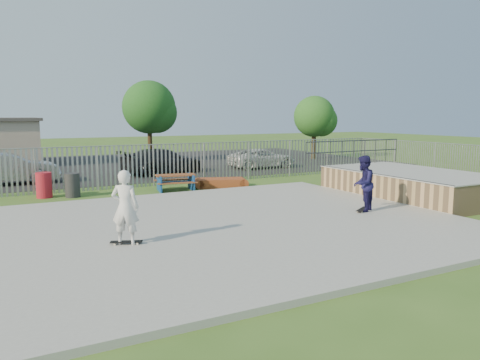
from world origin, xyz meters
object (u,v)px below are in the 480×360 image
tree_right (314,117)px  skater_white (125,207)px  car_dark (163,161)px  skater_navy (363,184)px  car_white (262,158)px  tree_mid (149,107)px  trash_bin_grey (72,185)px  picnic_table (175,182)px  trash_bin_red (44,185)px  car_silver (7,169)px  funbox (221,183)px

tree_right → skater_white: (-19.10, -17.75, -2.15)m
car_dark → skater_navy: (2.34, -14.05, 0.36)m
car_dark → car_white: (6.60, -0.14, -0.11)m
tree_mid → trash_bin_grey: bearing=-119.8°
picnic_table → car_white: car_white is taller
skater_navy → tree_right: bearing=-153.5°
trash_bin_grey → tree_mid: 14.92m
skater_white → car_white: bearing=-99.2°
picnic_table → trash_bin_red: bearing=-178.4°
skater_white → skater_navy: bearing=-145.9°
car_dark → tree_mid: bearing=-25.5°
car_silver → car_white: car_silver is taller
tree_mid → skater_white: size_ratio=3.07×
trash_bin_red → trash_bin_grey: bearing=-21.9°
car_white → skater_white: 18.88m
funbox → car_white: car_white is taller
funbox → car_dark: bearing=115.4°
trash_bin_red → tree_right: (20.18, 8.64, 2.73)m
picnic_table → skater_navy: skater_navy is taller
picnic_table → car_dark: (1.45, 6.09, 0.37)m
car_dark → tree_right: 13.96m
funbox → car_dark: size_ratio=0.46×
funbox → trash_bin_grey: bearing=-166.0°
funbox → car_dark: (-0.79, 6.16, 0.54)m
funbox → trash_bin_grey: (-6.61, 0.47, 0.29)m
picnic_table → tree_mid: tree_mid is taller
funbox → trash_bin_red: (-7.66, 0.89, 0.32)m
car_white → skater_white: skater_white is taller
car_white → trash_bin_red: bearing=110.7°
tree_mid → trash_bin_red: bearing=-124.1°
trash_bin_red → trash_bin_grey: (1.06, -0.42, -0.02)m
trash_bin_grey → skater_white: 8.70m
car_dark → funbox: bearing=173.2°
trash_bin_grey → picnic_table: bearing=-5.2°
car_silver → car_dark: car_silver is taller
funbox → car_white: size_ratio=0.52×
car_dark → skater_white: bearing=143.9°
trash_bin_grey → car_silver: bearing=114.0°
trash_bin_red → car_dark: bearing=37.5°
trash_bin_grey → car_silver: size_ratio=0.21×
picnic_table → tree_right: (14.76, 9.47, 2.88)m
trash_bin_red → trash_bin_grey: trash_bin_red is taller
tree_mid → tree_right: (11.91, -3.54, -0.67)m
trash_bin_grey → car_white: 13.59m
car_white → skater_navy: size_ratio=2.31×
skater_navy → skater_white: 8.14m
tree_mid → car_dark: bearing=-101.4°
car_dark → skater_white: 15.50m
car_silver → tree_mid: 12.49m
car_silver → funbox: bearing=-123.3°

